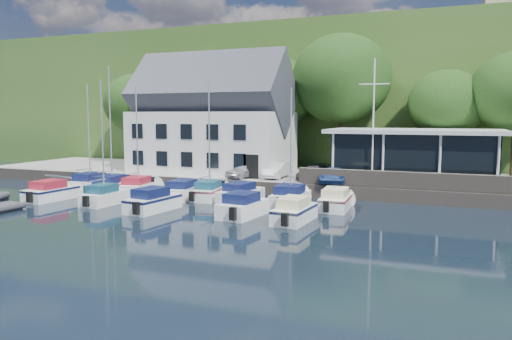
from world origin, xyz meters
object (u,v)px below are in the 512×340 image
object	(u,v)px
boat_r1_0	(89,135)
boat_r1_4	(209,142)
harbor_building	(213,124)
boat_r1_1	(111,137)
boat_r1_2	(137,140)
boat_r1_7	(336,198)
flagpole	(373,122)
boat_r1_6	(291,140)
boat_r1_5	(241,192)
boat_r2_3	(243,204)
boat_r1_3	(183,189)
car_dgrey	(314,172)
car_silver	(245,170)
boat_r2_4	(294,209)
car_blue	(333,175)
boat_r2_0	(51,190)
car_white	(277,170)
club_pavilion	(414,155)
boat_r2_2	(153,199)
boat_r2_1	(102,141)
dinghy_1	(0,207)

from	to	relation	value
boat_r1_0	boat_r1_4	size ratio (longest dim) A/B	1.07
harbor_building	boat_r1_1	distance (m)	10.29
boat_r1_2	boat_r1_7	world-z (taller)	boat_r1_2
flagpole	boat_r1_6	distance (m)	7.31
boat_r1_0	boat_r1_5	distance (m)	14.12
boat_r1_1	boat_r2_3	world-z (taller)	boat_r1_1
boat_r1_3	boat_r1_5	distance (m)	4.53
boat_r1_1	boat_r1_6	size ratio (longest dim) A/B	1.00
car_dgrey	car_silver	bearing A→B (deg)	-158.56
harbor_building	boat_r2_4	size ratio (longest dim) A/B	2.63
car_blue	boat_r1_3	world-z (taller)	car_blue
harbor_building	boat_r1_3	world-z (taller)	harbor_building
harbor_building	boat_r2_0	xyz separation A→B (m)	(-6.40, -13.64, -4.60)
boat_r1_1	boat_r1_5	world-z (taller)	boat_r1_1
car_white	boat_r1_6	world-z (taller)	boat_r1_6
club_pavilion	boat_r1_2	xyz separation A→B (m)	(-20.19, -8.30, 1.19)
flagpole	boat_r2_2	size ratio (longest dim) A/B	1.62
boat_r1_7	boat_r1_4	bearing A→B (deg)	173.96
boat_r1_7	boat_r2_0	size ratio (longest dim) A/B	1.02
flagpole	boat_r1_2	xyz separation A→B (m)	(-17.45, -4.94, -1.44)
flagpole	boat_r1_4	bearing A→B (deg)	-155.52
boat_r2_0	harbor_building	bearing A→B (deg)	69.06
boat_r2_1	boat_r2_2	distance (m)	5.81
boat_r1_4	boat_r1_5	xyz separation A→B (m)	(2.52, -0.05, -3.57)
club_pavilion	car_blue	bearing A→B (deg)	-147.85
harbor_building	flagpole	size ratio (longest dim) A/B	1.54
car_white	boat_r1_3	distance (m)	8.44
boat_r1_1	boat_r1_6	xyz separation A→B (m)	(14.93, -0.07, -0.00)
boat_r1_2	boat_r1_6	world-z (taller)	boat_r1_6
car_silver	dinghy_1	world-z (taller)	car_silver
boat_r2_0	dinghy_1	size ratio (longest dim) A/B	2.03
boat_r1_5	boat_r2_4	size ratio (longest dim) A/B	1.05
boat_r2_2	club_pavilion	bearing A→B (deg)	48.96
car_white	boat_r2_1	bearing A→B (deg)	-127.01
car_dgrey	dinghy_1	size ratio (longest dim) A/B	1.47
flagpole	car_blue	bearing A→B (deg)	-176.03
club_pavilion	boat_r2_1	xyz separation A→B (m)	(-19.58, -13.21, 1.37)
car_dgrey	boat_r2_4	world-z (taller)	car_dgrey
boat_r2_4	dinghy_1	bearing A→B (deg)	-164.86
car_silver	boat_r2_1	xyz separation A→B (m)	(-6.33, -10.10, 2.78)
car_silver	boat_r2_4	xyz separation A→B (m)	(7.67, -10.64, -0.89)
car_white	dinghy_1	bearing A→B (deg)	-128.90
boat_r2_4	dinghy_1	size ratio (longest dim) A/B	1.96
boat_r1_1	boat_r1_5	bearing A→B (deg)	-6.65
boat_r1_5	dinghy_1	bearing A→B (deg)	-134.44
car_blue	boat_r1_5	world-z (taller)	car_blue
car_silver	boat_r1_2	size ratio (longest dim) A/B	0.44
boat_r1_4	boat_r2_3	bearing A→B (deg)	-53.67
boat_r1_1	boat_r2_1	xyz separation A→B (m)	(2.73, -4.40, -0.09)
boat_r1_5	boat_r1_7	distance (m)	7.10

